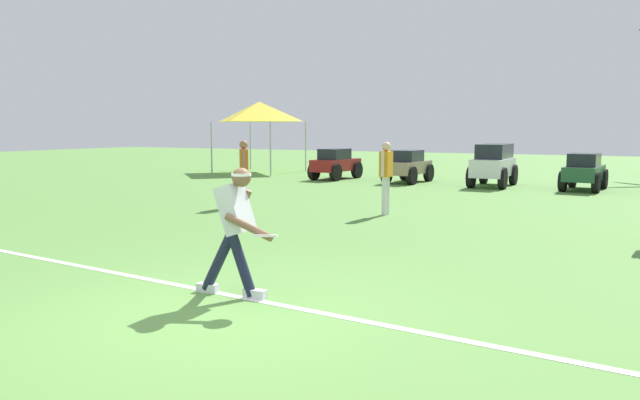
# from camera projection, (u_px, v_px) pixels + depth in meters

# --- Properties ---
(ground_plane) EXTENTS (80.00, 80.00, 0.00)m
(ground_plane) POSITION_uv_depth(u_px,v_px,m) (212.00, 316.00, 6.19)
(ground_plane) COLOR #598C3F
(field_line_paint) EXTENTS (20.24, 2.16, 0.01)m
(field_line_paint) POSITION_uv_depth(u_px,v_px,m) (251.00, 299.00, 6.79)
(field_line_paint) COLOR white
(field_line_paint) RESTS_ON ground_plane
(frisbee_thrower) EXTENTS (1.09, 0.46, 1.43)m
(frisbee_thrower) POSITION_uv_depth(u_px,v_px,m) (235.00, 225.00, 6.84)
(frisbee_thrower) COLOR #191E38
(frisbee_thrower) RESTS_ON ground_plane
(frisbee_in_flight) EXTENTS (0.34, 0.34, 0.06)m
(frisbee_in_flight) POSITION_uv_depth(u_px,v_px,m) (266.00, 236.00, 6.47)
(frisbee_in_flight) COLOR white
(teammate_near_sideline) EXTENTS (0.21, 0.49, 1.56)m
(teammate_near_sideline) POSITION_uv_depth(u_px,v_px,m) (386.00, 171.00, 13.26)
(teammate_near_sideline) COLOR silver
(teammate_near_sideline) RESTS_ON ground_plane
(teammate_deep) EXTENTS (0.36, 0.44, 1.56)m
(teammate_deep) POSITION_uv_depth(u_px,v_px,m) (244.00, 167.00, 14.70)
(teammate_deep) COLOR silver
(teammate_deep) RESTS_ON ground_plane
(parked_car_slot_a) EXTENTS (1.25, 2.27, 1.10)m
(parked_car_slot_a) POSITION_uv_depth(u_px,v_px,m) (336.00, 163.00, 22.53)
(parked_car_slot_a) COLOR maroon
(parked_car_slot_a) RESTS_ON ground_plane
(parked_car_slot_b) EXTENTS (1.20, 2.25, 1.10)m
(parked_car_slot_b) POSITION_uv_depth(u_px,v_px,m) (408.00, 166.00, 21.12)
(parked_car_slot_b) COLOR #998466
(parked_car_slot_b) RESTS_ON ground_plane
(parked_car_slot_c) EXTENTS (1.15, 2.40, 1.34)m
(parked_car_slot_c) POSITION_uv_depth(u_px,v_px,m) (494.00, 164.00, 19.79)
(parked_car_slot_c) COLOR silver
(parked_car_slot_c) RESTS_ON ground_plane
(parked_car_slot_d) EXTENTS (1.24, 2.26, 1.10)m
(parked_car_slot_d) POSITION_uv_depth(u_px,v_px,m) (584.00, 171.00, 18.56)
(parked_car_slot_d) COLOR #235133
(parked_car_slot_d) RESTS_ON ground_plane
(event_tent) EXTENTS (2.97, 2.97, 2.92)m
(event_tent) POSITION_uv_depth(u_px,v_px,m) (259.00, 112.00, 25.78)
(event_tent) COLOR #B2B5BA
(event_tent) RESTS_ON ground_plane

